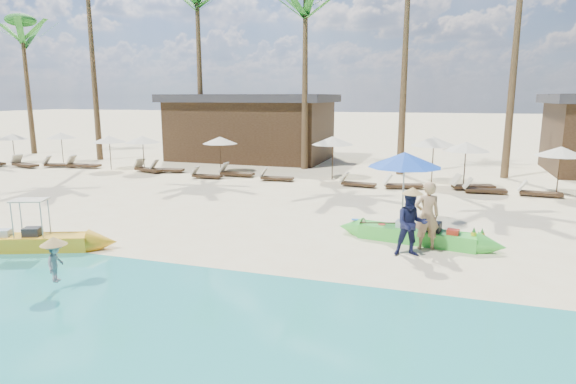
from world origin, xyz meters
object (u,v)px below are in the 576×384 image
(yellow_canoe, at_px, (25,242))
(tourist, at_px, (427,215))
(green_canoe, at_px, (417,235))
(blue_umbrella, at_px, (405,160))

(yellow_canoe, distance_m, tourist, 11.05)
(green_canoe, distance_m, blue_umbrella, 2.50)
(tourist, distance_m, blue_umbrella, 2.41)
(green_canoe, xyz_separation_m, yellow_canoe, (-10.17, -4.04, 0.01))
(yellow_canoe, bearing_deg, green_canoe, 0.46)
(green_canoe, xyz_separation_m, blue_umbrella, (-0.54, 1.40, 2.00))
(tourist, height_order, blue_umbrella, blue_umbrella)
(green_canoe, distance_m, yellow_canoe, 10.94)
(yellow_canoe, bearing_deg, blue_umbrella, 8.23)
(tourist, xyz_separation_m, blue_umbrella, (-0.81, 1.88, 1.28))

